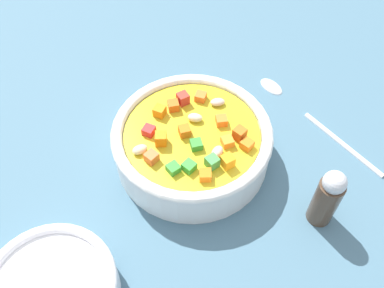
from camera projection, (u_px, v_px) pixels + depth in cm
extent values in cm
cube|color=#42667A|center=(192.00, 161.00, 54.71)|extent=(140.00, 140.00, 2.00)
cylinder|color=white|center=(192.00, 146.00, 52.16)|extent=(18.75, 18.75, 4.41)
torus|color=white|center=(192.00, 133.00, 50.08)|extent=(19.02, 19.02, 1.40)
cylinder|color=gold|center=(192.00, 134.00, 50.25)|extent=(16.07, 16.07, 0.40)
cube|color=orange|center=(227.00, 142.00, 48.68)|extent=(1.39, 1.39, 0.97)
cube|color=orange|center=(240.00, 134.00, 49.08)|extent=(1.77, 1.77, 1.47)
cube|color=orange|center=(185.00, 133.00, 49.36)|extent=(1.37, 1.37, 1.15)
cube|color=orange|center=(247.00, 144.00, 48.45)|extent=(1.78, 1.78, 0.98)
cube|color=orange|center=(221.00, 121.00, 50.58)|extent=(1.37, 1.37, 0.98)
ellipsoid|color=beige|center=(217.00, 152.00, 47.77)|extent=(2.05, 2.09, 1.01)
cube|color=orange|center=(201.00, 97.00, 52.97)|extent=(1.75, 1.75, 0.94)
ellipsoid|color=beige|center=(195.00, 118.00, 50.86)|extent=(2.09, 1.75, 0.97)
cube|color=orange|center=(161.00, 139.00, 48.59)|extent=(1.52, 1.52, 1.52)
cube|color=orange|center=(228.00, 161.00, 46.76)|extent=(1.61, 1.61, 1.44)
cube|color=orange|center=(201.00, 176.00, 45.87)|extent=(1.51, 1.51, 1.00)
cube|color=#2E8B2C|center=(173.00, 168.00, 46.52)|extent=(1.69, 1.69, 0.89)
cube|color=orange|center=(160.00, 111.00, 51.32)|extent=(1.78, 1.78, 1.22)
cube|color=red|center=(149.00, 131.00, 49.67)|extent=(1.79, 1.79, 0.96)
cube|color=green|center=(189.00, 166.00, 46.64)|extent=(1.77, 1.77, 0.96)
cube|color=#378B31|center=(198.00, 144.00, 48.49)|extent=(1.29, 1.29, 0.92)
cube|color=#E35A17|center=(173.00, 106.00, 51.92)|extent=(1.27, 1.27, 1.15)
cube|color=green|center=(212.00, 162.00, 46.75)|extent=(1.67, 1.67, 1.35)
ellipsoid|color=beige|center=(218.00, 102.00, 52.47)|extent=(1.88, 1.31, 0.84)
ellipsoid|color=beige|center=(140.00, 150.00, 48.03)|extent=(2.00, 1.52, 0.95)
cube|color=orange|center=(152.00, 157.00, 47.27)|extent=(1.77, 1.77, 1.15)
cube|color=red|center=(183.00, 99.00, 52.44)|extent=(1.60, 1.60, 1.41)
cylinder|color=silver|center=(343.00, 142.00, 54.84)|extent=(5.96, 11.79, 0.71)
ellipsoid|color=silver|center=(272.00, 85.00, 60.99)|extent=(3.55, 4.38, 0.95)
torus|color=white|center=(48.00, 286.00, 40.58)|extent=(13.10, 13.10, 1.04)
cylinder|color=#4C3828|center=(325.00, 202.00, 46.23)|extent=(2.79, 2.79, 6.60)
sphere|color=silver|center=(335.00, 182.00, 43.11)|extent=(2.51, 2.51, 2.51)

